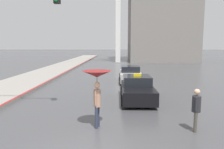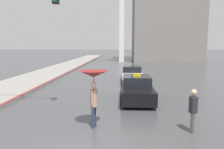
{
  "view_description": "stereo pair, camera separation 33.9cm",
  "coord_description": "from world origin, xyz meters",
  "px_view_note": "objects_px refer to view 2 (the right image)",
  "views": [
    {
      "loc": [
        0.97,
        -5.96,
        3.25
      ],
      "look_at": [
        0.64,
        7.67,
        1.4
      ],
      "focal_mm": 35.0,
      "sensor_mm": 36.0,
      "label": 1
    },
    {
      "loc": [
        1.31,
        -5.95,
        3.25
      ],
      "look_at": [
        0.64,
        7.67,
        1.4
      ],
      "focal_mm": 35.0,
      "sensor_mm": 36.0,
      "label": 2
    }
  ],
  "objects_px": {
    "sedan_red": "(132,75)",
    "monument_cross": "(122,10)",
    "taxi": "(137,89)",
    "pedestrian_man": "(193,107)",
    "pedestrian_with_umbrella": "(94,81)",
    "traffic_light": "(8,22)"
  },
  "relations": [
    {
      "from": "taxi",
      "to": "traffic_light",
      "type": "relative_size",
      "value": 0.67
    },
    {
      "from": "sedan_red",
      "to": "pedestrian_man",
      "type": "distance_m",
      "value": 11.43
    },
    {
      "from": "taxi",
      "to": "monument_cross",
      "type": "bearing_deg",
      "value": -87.94
    },
    {
      "from": "pedestrian_with_umbrella",
      "to": "pedestrian_man",
      "type": "bearing_deg",
      "value": -80.58
    },
    {
      "from": "sedan_red",
      "to": "pedestrian_man",
      "type": "xyz_separation_m",
      "value": [
        1.8,
        -11.28,
        0.33
      ]
    },
    {
      "from": "taxi",
      "to": "sedan_red",
      "type": "xyz_separation_m",
      "value": [
        -0.02,
        6.6,
        -0.02
      ]
    },
    {
      "from": "sedan_red",
      "to": "monument_cross",
      "type": "xyz_separation_m",
      "value": [
        -1.03,
        22.47,
        9.08
      ]
    },
    {
      "from": "pedestrian_with_umbrella",
      "to": "monument_cross",
      "type": "distance_m",
      "value": 34.38
    },
    {
      "from": "pedestrian_with_umbrella",
      "to": "pedestrian_man",
      "type": "relative_size",
      "value": 1.39
    },
    {
      "from": "pedestrian_with_umbrella",
      "to": "traffic_light",
      "type": "distance_m",
      "value": 5.35
    },
    {
      "from": "sedan_red",
      "to": "traffic_light",
      "type": "distance_m",
      "value": 11.53
    },
    {
      "from": "sedan_red",
      "to": "traffic_light",
      "type": "height_order",
      "value": "traffic_light"
    },
    {
      "from": "taxi",
      "to": "pedestrian_man",
      "type": "xyz_separation_m",
      "value": [
        1.79,
        -4.68,
        0.31
      ]
    },
    {
      "from": "pedestrian_with_umbrella",
      "to": "pedestrian_man",
      "type": "xyz_separation_m",
      "value": [
        3.74,
        -0.29,
        -0.9
      ]
    },
    {
      "from": "pedestrian_man",
      "to": "sedan_red",
      "type": "bearing_deg",
      "value": -148.28
    },
    {
      "from": "pedestrian_with_umbrella",
      "to": "monument_cross",
      "type": "relative_size",
      "value": 0.13
    },
    {
      "from": "pedestrian_with_umbrella",
      "to": "traffic_light",
      "type": "relative_size",
      "value": 0.36
    },
    {
      "from": "taxi",
      "to": "sedan_red",
      "type": "bearing_deg",
      "value": -89.86
    },
    {
      "from": "sedan_red",
      "to": "pedestrian_with_umbrella",
      "type": "distance_m",
      "value": 11.23
    },
    {
      "from": "sedan_red",
      "to": "taxi",
      "type": "bearing_deg",
      "value": 90.14
    },
    {
      "from": "sedan_red",
      "to": "monument_cross",
      "type": "relative_size",
      "value": 0.25
    },
    {
      "from": "monument_cross",
      "to": "pedestrian_man",
      "type": "bearing_deg",
      "value": -85.2
    }
  ]
}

